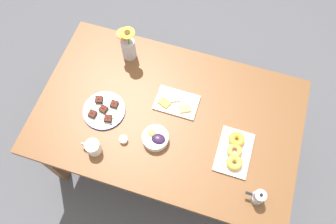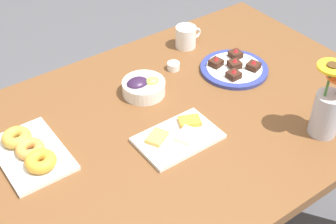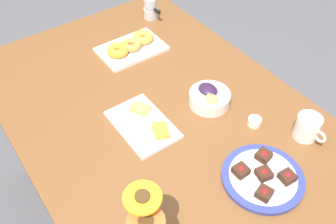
{
  "view_description": "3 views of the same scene",
  "coord_description": "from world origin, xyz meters",
  "px_view_note": "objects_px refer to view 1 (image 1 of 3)",
  "views": [
    {
      "loc": [
        -0.25,
        0.78,
        2.55
      ],
      "look_at": [
        0.0,
        0.0,
        0.78
      ],
      "focal_mm": 35.0,
      "sensor_mm": 36.0,
      "label": 1
    },
    {
      "loc": [
        -0.69,
        -0.96,
        1.75
      ],
      "look_at": [
        0.0,
        0.0,
        0.78
      ],
      "focal_mm": 50.0,
      "sensor_mm": 36.0,
      "label": 2
    },
    {
      "loc": [
        0.75,
        -0.54,
        1.73
      ],
      "look_at": [
        0.0,
        0.0,
        0.78
      ],
      "focal_mm": 40.0,
      "sensor_mm": 36.0,
      "label": 3
    }
  ],
  "objects_px": {
    "croissant_platter": "(235,151)",
    "moka_pot": "(258,197)",
    "grape_bowl": "(156,138)",
    "dessert_plate": "(104,110)",
    "coffee_mug": "(93,147)",
    "flower_vase": "(128,47)",
    "cheese_platter": "(176,103)",
    "dining_table": "(168,120)",
    "jam_cup_honey": "(123,140)"
  },
  "relations": [
    {
      "from": "dining_table",
      "to": "cheese_platter",
      "type": "bearing_deg",
      "value": -105.46
    },
    {
      "from": "jam_cup_honey",
      "to": "flower_vase",
      "type": "height_order",
      "value": "flower_vase"
    },
    {
      "from": "dining_table",
      "to": "flower_vase",
      "type": "xyz_separation_m",
      "value": [
        0.37,
        -0.33,
        0.18
      ]
    },
    {
      "from": "dining_table",
      "to": "coffee_mug",
      "type": "bearing_deg",
      "value": 45.27
    },
    {
      "from": "dining_table",
      "to": "flower_vase",
      "type": "relative_size",
      "value": 6.09
    },
    {
      "from": "cheese_platter",
      "to": "grape_bowl",
      "type": "bearing_deg",
      "value": 80.64
    },
    {
      "from": "grape_bowl",
      "to": "jam_cup_honey",
      "type": "bearing_deg",
      "value": 18.89
    },
    {
      "from": "coffee_mug",
      "to": "jam_cup_honey",
      "type": "relative_size",
      "value": 2.46
    },
    {
      "from": "grape_bowl",
      "to": "dessert_plate",
      "type": "relative_size",
      "value": 0.59
    },
    {
      "from": "coffee_mug",
      "to": "grape_bowl",
      "type": "xyz_separation_m",
      "value": [
        -0.32,
        -0.17,
        -0.02
      ]
    },
    {
      "from": "croissant_platter",
      "to": "jam_cup_honey",
      "type": "relative_size",
      "value": 5.83
    },
    {
      "from": "grape_bowl",
      "to": "croissant_platter",
      "type": "bearing_deg",
      "value": -172.04
    },
    {
      "from": "cheese_platter",
      "to": "dessert_plate",
      "type": "distance_m",
      "value": 0.44
    },
    {
      "from": "jam_cup_honey",
      "to": "dessert_plate",
      "type": "bearing_deg",
      "value": -38.2
    },
    {
      "from": "dessert_plate",
      "to": "moka_pot",
      "type": "distance_m",
      "value": 1.02
    },
    {
      "from": "grape_bowl",
      "to": "coffee_mug",
      "type": "bearing_deg",
      "value": 27.39
    },
    {
      "from": "croissant_platter",
      "to": "moka_pot",
      "type": "bearing_deg",
      "value": 128.06
    },
    {
      "from": "flower_vase",
      "to": "moka_pot",
      "type": "distance_m",
      "value": 1.18
    },
    {
      "from": "dessert_plate",
      "to": "coffee_mug",
      "type": "bearing_deg",
      "value": 99.55
    },
    {
      "from": "croissant_platter",
      "to": "dessert_plate",
      "type": "distance_m",
      "value": 0.81
    },
    {
      "from": "coffee_mug",
      "to": "dessert_plate",
      "type": "relative_size",
      "value": 0.46
    },
    {
      "from": "moka_pot",
      "to": "jam_cup_honey",
      "type": "bearing_deg",
      "value": -6.76
    },
    {
      "from": "flower_vase",
      "to": "moka_pot",
      "type": "relative_size",
      "value": 2.21
    },
    {
      "from": "croissant_platter",
      "to": "dessert_plate",
      "type": "xyz_separation_m",
      "value": [
        0.81,
        -0.02,
        -0.01
      ]
    },
    {
      "from": "coffee_mug",
      "to": "cheese_platter",
      "type": "distance_m",
      "value": 0.56
    },
    {
      "from": "grape_bowl",
      "to": "flower_vase",
      "type": "distance_m",
      "value": 0.62
    },
    {
      "from": "coffee_mug",
      "to": "flower_vase",
      "type": "relative_size",
      "value": 0.45
    },
    {
      "from": "croissant_platter",
      "to": "moka_pot",
      "type": "distance_m",
      "value": 0.28
    },
    {
      "from": "croissant_platter",
      "to": "jam_cup_honey",
      "type": "distance_m",
      "value": 0.64
    },
    {
      "from": "cheese_platter",
      "to": "moka_pot",
      "type": "distance_m",
      "value": 0.72
    },
    {
      "from": "grape_bowl",
      "to": "moka_pot",
      "type": "relative_size",
      "value": 1.29
    },
    {
      "from": "dessert_plate",
      "to": "flower_vase",
      "type": "distance_m",
      "value": 0.44
    },
    {
      "from": "grape_bowl",
      "to": "jam_cup_honey",
      "type": "xyz_separation_m",
      "value": [
        0.18,
        0.06,
        -0.01
      ]
    },
    {
      "from": "dining_table",
      "to": "croissant_platter",
      "type": "bearing_deg",
      "value": 165.55
    },
    {
      "from": "grape_bowl",
      "to": "cheese_platter",
      "type": "xyz_separation_m",
      "value": [
        -0.04,
        -0.26,
        -0.02
      ]
    },
    {
      "from": "dining_table",
      "to": "dessert_plate",
      "type": "height_order",
      "value": "dessert_plate"
    },
    {
      "from": "coffee_mug",
      "to": "croissant_platter",
      "type": "relative_size",
      "value": 0.42
    },
    {
      "from": "jam_cup_honey",
      "to": "flower_vase",
      "type": "distance_m",
      "value": 0.6
    },
    {
      "from": "dessert_plate",
      "to": "moka_pot",
      "type": "xyz_separation_m",
      "value": [
        -0.99,
        0.24,
        0.04
      ]
    },
    {
      "from": "dining_table",
      "to": "moka_pot",
      "type": "height_order",
      "value": "moka_pot"
    },
    {
      "from": "croissant_platter",
      "to": "flower_vase",
      "type": "xyz_separation_m",
      "value": [
        0.81,
        -0.45,
        0.07
      ]
    },
    {
      "from": "grape_bowl",
      "to": "jam_cup_honey",
      "type": "height_order",
      "value": "grape_bowl"
    },
    {
      "from": "croissant_platter",
      "to": "moka_pot",
      "type": "xyz_separation_m",
      "value": [
        -0.17,
        0.22,
        0.03
      ]
    },
    {
      "from": "dining_table",
      "to": "dessert_plate",
      "type": "relative_size",
      "value": 6.2
    },
    {
      "from": "dessert_plate",
      "to": "flower_vase",
      "type": "height_order",
      "value": "flower_vase"
    },
    {
      "from": "dining_table",
      "to": "flower_vase",
      "type": "distance_m",
      "value": 0.53
    },
    {
      "from": "croissant_platter",
      "to": "dessert_plate",
      "type": "height_order",
      "value": "dessert_plate"
    },
    {
      "from": "grape_bowl",
      "to": "croissant_platter",
      "type": "xyz_separation_m",
      "value": [
        -0.45,
        -0.06,
        -0.01
      ]
    },
    {
      "from": "flower_vase",
      "to": "moka_pot",
      "type": "xyz_separation_m",
      "value": [
        -0.98,
        0.67,
        -0.04
      ]
    },
    {
      "from": "grape_bowl",
      "to": "jam_cup_honey",
      "type": "distance_m",
      "value": 0.19
    }
  ]
}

